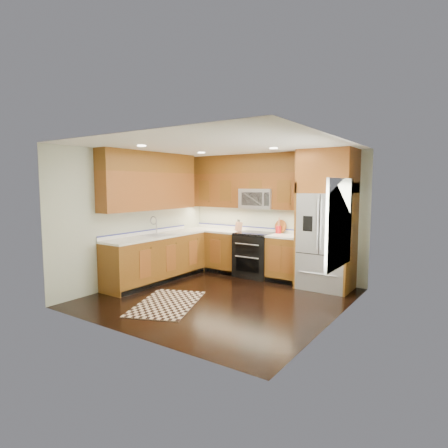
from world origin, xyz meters
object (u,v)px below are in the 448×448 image
Objects in this scene: refrigerator at (327,220)px; utensil_crock at (278,228)px; range at (255,255)px; knife_block at (239,226)px; rug at (167,303)px.

refrigerator is 7.84× the size of utensil_crock.
refrigerator is (1.55, -0.04, 0.83)m from range.
utensil_crock reaches higher than knife_block.
range is at bearing -154.34° from utensil_crock.
rug is 2.70m from knife_block.
refrigerator reaches higher than rug.
refrigerator reaches higher than knife_block.
range is 0.76m from utensil_crock.
knife_block is at bearing 71.37° from rug.
range is 0.62× the size of rug.
refrigerator is 1.16m from utensil_crock.
range is 2.85× the size of utensil_crock.
knife_block is at bearing 173.51° from range.
utensil_crock is (-1.11, 0.25, -0.25)m from refrigerator.
refrigerator is 3.28m from rug.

